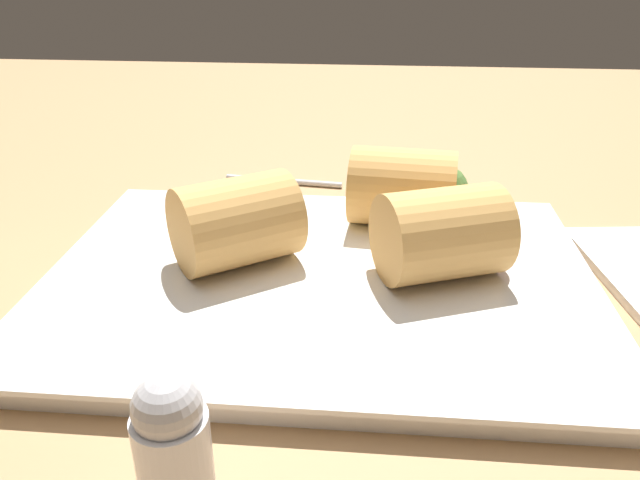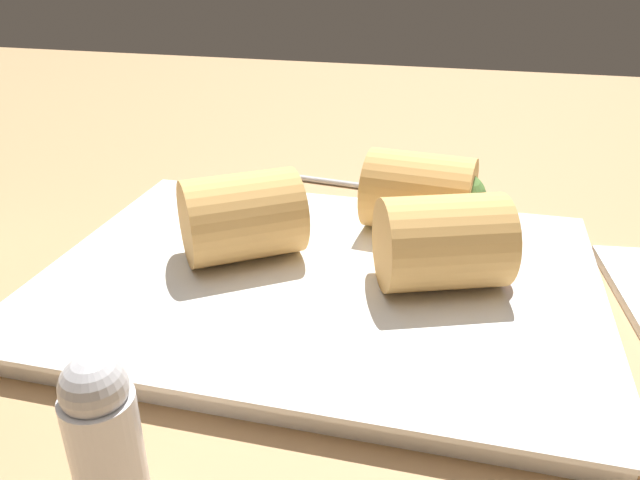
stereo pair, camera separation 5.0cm
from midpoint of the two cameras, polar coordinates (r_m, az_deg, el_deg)
table_surface at (r=40.21cm, az=-0.38°, el=-4.44°), size 180.00×140.00×2.00cm
serving_plate at (r=37.25cm, az=3.85°, el=-4.07°), size 32.19×23.65×1.50cm
roll_front_left at (r=41.93cm, az=13.08°, el=4.05°), size 8.06×5.99×5.29cm
roll_front_right at (r=37.63cm, az=-2.73°, el=2.10°), size 8.68×8.27×5.29cm
roll_back_left at (r=35.76cm, az=15.82°, el=-0.30°), size 8.36×7.39×5.29cm
spoon at (r=52.26cm, az=10.93°, el=4.56°), size 16.80×3.57×1.29cm
salt_shaker at (r=23.05cm, az=-13.57°, el=-18.10°), size 2.52×2.52×7.45cm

